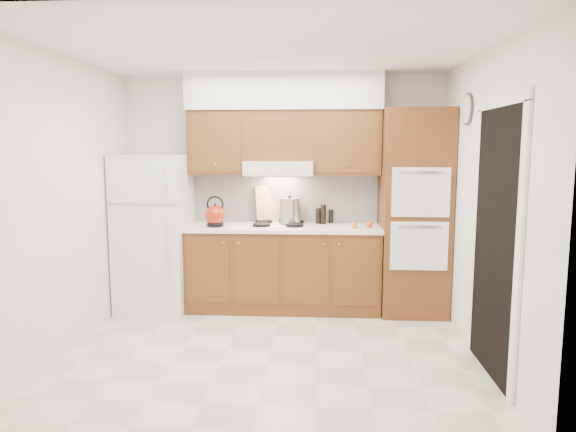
# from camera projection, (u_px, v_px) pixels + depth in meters

# --- Properties ---
(floor) EXTENTS (3.60, 3.60, 0.00)m
(floor) POSITION_uv_depth(u_px,v_px,m) (271.00, 350.00, 4.59)
(floor) COLOR beige
(floor) RESTS_ON ground
(ceiling) EXTENTS (3.60, 3.60, 0.00)m
(ceiling) POSITION_uv_depth(u_px,v_px,m) (270.00, 50.00, 4.25)
(ceiling) COLOR white
(ceiling) RESTS_ON wall_back
(wall_back) EXTENTS (3.60, 0.02, 2.60)m
(wall_back) POSITION_uv_depth(u_px,v_px,m) (283.00, 191.00, 5.91)
(wall_back) COLOR white
(wall_back) RESTS_ON floor
(wall_left) EXTENTS (0.02, 3.00, 2.60)m
(wall_left) POSITION_uv_depth(u_px,v_px,m) (68.00, 204.00, 4.53)
(wall_left) COLOR white
(wall_left) RESTS_ON floor
(wall_right) EXTENTS (0.02, 3.00, 2.60)m
(wall_right) POSITION_uv_depth(u_px,v_px,m) (484.00, 207.00, 4.32)
(wall_right) COLOR white
(wall_right) RESTS_ON floor
(fridge) EXTENTS (0.75, 0.72, 1.72)m
(fridge) POSITION_uv_depth(u_px,v_px,m) (155.00, 233.00, 5.69)
(fridge) COLOR white
(fridge) RESTS_ON floor
(base_cabinets) EXTENTS (2.11, 0.60, 0.90)m
(base_cabinets) POSITION_uv_depth(u_px,v_px,m) (283.00, 269.00, 5.72)
(base_cabinets) COLOR brown
(base_cabinets) RESTS_ON floor
(countertop) EXTENTS (2.13, 0.62, 0.04)m
(countertop) POSITION_uv_depth(u_px,v_px,m) (283.00, 228.00, 5.65)
(countertop) COLOR white
(countertop) RESTS_ON base_cabinets
(backsplash) EXTENTS (2.11, 0.03, 0.56)m
(backsplash) POSITION_uv_depth(u_px,v_px,m) (285.00, 198.00, 5.90)
(backsplash) COLOR white
(backsplash) RESTS_ON countertop
(oven_cabinet) EXTENTS (0.70, 0.65, 2.20)m
(oven_cabinet) POSITION_uv_depth(u_px,v_px,m) (414.00, 213.00, 5.53)
(oven_cabinet) COLOR brown
(oven_cabinet) RESTS_ON floor
(upper_cab_left) EXTENTS (0.63, 0.33, 0.70)m
(upper_cab_left) POSITION_uv_depth(u_px,v_px,m) (218.00, 143.00, 5.71)
(upper_cab_left) COLOR brown
(upper_cab_left) RESTS_ON wall_back
(upper_cab_right) EXTENTS (0.73, 0.33, 0.70)m
(upper_cab_right) POSITION_uv_depth(u_px,v_px,m) (347.00, 143.00, 5.63)
(upper_cab_right) COLOR brown
(upper_cab_right) RESTS_ON wall_back
(range_hood) EXTENTS (0.75, 0.45, 0.15)m
(range_hood) POSITION_uv_depth(u_px,v_px,m) (279.00, 168.00, 5.65)
(range_hood) COLOR silver
(range_hood) RESTS_ON wall_back
(upper_cab_over_hood) EXTENTS (0.75, 0.33, 0.55)m
(upper_cab_over_hood) POSITION_uv_depth(u_px,v_px,m) (279.00, 136.00, 5.66)
(upper_cab_over_hood) COLOR brown
(upper_cab_over_hood) RESTS_ON range_hood
(soffit) EXTENTS (2.13, 0.36, 0.40)m
(soffit) POSITION_uv_depth(u_px,v_px,m) (284.00, 92.00, 5.58)
(soffit) COLOR silver
(soffit) RESTS_ON wall_back
(cooktop) EXTENTS (0.74, 0.50, 0.01)m
(cooktop) POSITION_uv_depth(u_px,v_px,m) (279.00, 225.00, 5.67)
(cooktop) COLOR white
(cooktop) RESTS_ON countertop
(doorway) EXTENTS (0.02, 0.90, 2.10)m
(doorway) POSITION_uv_depth(u_px,v_px,m) (495.00, 244.00, 4.00)
(doorway) COLOR black
(doorway) RESTS_ON floor
(wall_clock) EXTENTS (0.02, 0.30, 0.30)m
(wall_clock) POSITION_uv_depth(u_px,v_px,m) (468.00, 109.00, 4.75)
(wall_clock) COLOR #3F3833
(wall_clock) RESTS_ON wall_right
(kettle) EXTENTS (0.30, 0.30, 0.22)m
(kettle) POSITION_uv_depth(u_px,v_px,m) (215.00, 216.00, 5.59)
(kettle) COLOR #9A1F0B
(kettle) RESTS_ON countertop
(cutting_board) EXTENTS (0.35, 0.23, 0.44)m
(cutting_board) POSITION_uv_depth(u_px,v_px,m) (270.00, 205.00, 5.89)
(cutting_board) COLOR tan
(cutting_board) RESTS_ON countertop
(stock_pot) EXTENTS (0.28, 0.28, 0.26)m
(stock_pot) POSITION_uv_depth(u_px,v_px,m) (290.00, 210.00, 5.72)
(stock_pot) COLOR #BABBBF
(stock_pot) RESTS_ON cooktop
(condiment_a) EXTENTS (0.06, 0.06, 0.22)m
(condiment_a) POSITION_uv_depth(u_px,v_px,m) (323.00, 214.00, 5.79)
(condiment_a) COLOR black
(condiment_a) RESTS_ON countertop
(condiment_b) EXTENTS (0.07, 0.07, 0.18)m
(condiment_b) POSITION_uv_depth(u_px,v_px,m) (318.00, 216.00, 5.81)
(condiment_b) COLOR black
(condiment_b) RESTS_ON countertop
(condiment_c) EXTENTS (0.07, 0.07, 0.15)m
(condiment_c) POSITION_uv_depth(u_px,v_px,m) (331.00, 216.00, 5.86)
(condiment_c) COLOR black
(condiment_c) RESTS_ON countertop
(orange_near) EXTENTS (0.08, 0.08, 0.07)m
(orange_near) POSITION_uv_depth(u_px,v_px,m) (369.00, 224.00, 5.53)
(orange_near) COLOR #FF5F0D
(orange_near) RESTS_ON countertop
(orange_far) EXTENTS (0.09, 0.09, 0.07)m
(orange_far) POSITION_uv_depth(u_px,v_px,m) (354.00, 225.00, 5.49)
(orange_far) COLOR orange
(orange_far) RESTS_ON countertop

